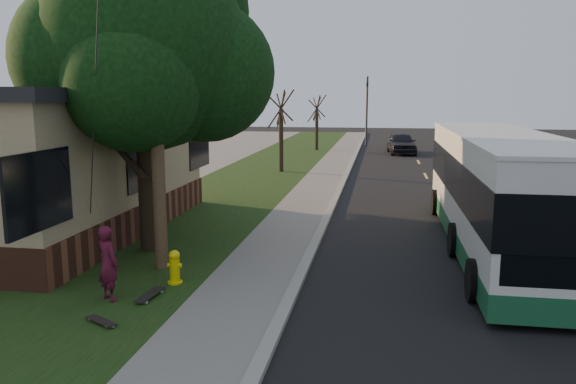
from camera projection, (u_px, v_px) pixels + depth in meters
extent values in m
plane|color=black|center=(294.00, 293.00, 11.75)|extent=(120.00, 120.00, 0.00)
cube|color=black|center=(442.00, 206.00, 20.81)|extent=(8.00, 80.00, 0.01)
cube|color=gray|center=(334.00, 202.00, 21.45)|extent=(0.25, 80.00, 0.12)
cube|color=slate|center=(308.00, 201.00, 21.62)|extent=(2.00, 80.00, 0.08)
cube|color=black|center=(221.00, 199.00, 22.19)|extent=(5.00, 80.00, 0.07)
cylinder|color=yellow|center=(175.00, 271.00, 12.11)|extent=(0.22, 0.22, 0.55)
sphere|color=yellow|center=(174.00, 255.00, 12.05)|extent=(0.24, 0.24, 0.24)
cylinder|color=yellow|center=(175.00, 265.00, 12.09)|extent=(0.30, 0.10, 0.10)
cylinder|color=yellow|center=(175.00, 265.00, 12.09)|extent=(0.10, 0.18, 0.10)
cylinder|color=yellow|center=(175.00, 282.00, 12.15)|extent=(0.32, 0.32, 0.04)
cylinder|color=#473321|center=(154.00, 73.00, 12.47)|extent=(0.30, 0.30, 9.00)
cylinder|color=#2D2D30|center=(94.00, 109.00, 11.68)|extent=(2.52, 3.21, 7.60)
cylinder|color=black|center=(148.00, 174.00, 14.50)|extent=(0.56, 0.56, 4.00)
sphere|color=black|center=(143.00, 47.00, 13.95)|extent=(5.20, 5.20, 5.20)
sphere|color=black|center=(205.00, 72.00, 14.41)|extent=(3.60, 3.60, 3.60)
sphere|color=black|center=(91.00, 59.00, 13.81)|extent=(3.80, 3.80, 3.80)
sphere|color=black|center=(133.00, 83.00, 12.79)|extent=(3.20, 3.20, 3.20)
sphere|color=black|center=(143.00, 36.00, 15.34)|extent=(3.40, 3.40, 3.40)
sphere|color=black|center=(192.00, 11.00, 14.80)|extent=(3.00, 3.00, 3.00)
cylinder|color=black|center=(281.00, 140.00, 29.51)|extent=(0.24, 0.24, 3.30)
cylinder|color=black|center=(281.00, 109.00, 29.23)|extent=(1.38, 0.57, 2.01)
cylinder|color=black|center=(281.00, 109.00, 29.23)|extent=(0.74, 1.21, 1.58)
cylinder|color=black|center=(281.00, 109.00, 29.23)|extent=(0.65, 1.05, 1.95)
cylinder|color=black|center=(281.00, 109.00, 29.23)|extent=(1.28, 0.53, 1.33)
cylinder|color=black|center=(281.00, 109.00, 29.23)|extent=(0.75, 1.21, 1.70)
cylinder|color=black|center=(317.00, 129.00, 41.11)|extent=(0.24, 0.24, 3.03)
cylinder|color=black|center=(317.00, 108.00, 40.85)|extent=(1.38, 0.57, 2.01)
cylinder|color=black|center=(317.00, 108.00, 40.85)|extent=(0.74, 1.21, 1.58)
cylinder|color=black|center=(317.00, 108.00, 40.85)|extent=(0.65, 1.05, 1.95)
cylinder|color=black|center=(317.00, 108.00, 40.85)|extent=(1.28, 0.53, 1.33)
cylinder|color=black|center=(317.00, 108.00, 40.85)|extent=(0.75, 1.21, 1.70)
cylinder|color=#2D2D30|center=(367.00, 112.00, 44.23)|extent=(0.16, 0.16, 5.50)
imported|color=black|center=(367.00, 89.00, 43.93)|extent=(0.18, 0.22, 1.10)
cube|color=silver|center=(499.00, 184.00, 14.85)|extent=(2.38, 11.40, 2.57)
cube|color=#17522F|center=(496.00, 233.00, 15.08)|extent=(2.40, 11.42, 0.52)
cube|color=black|center=(499.00, 177.00, 14.82)|extent=(2.42, 11.44, 1.05)
cube|color=black|center=(566.00, 245.00, 9.36)|extent=(2.08, 0.06, 1.52)
cube|color=yellow|center=(573.00, 169.00, 9.15)|extent=(1.52, 0.06, 0.33)
cube|color=#FFF2CC|center=(517.00, 305.00, 9.66)|extent=(0.24, 0.04, 0.14)
cube|color=silver|center=(502.00, 135.00, 14.63)|extent=(2.43, 11.45, 0.08)
cylinder|color=black|center=(474.00, 280.00, 11.21)|extent=(0.27, 0.87, 0.87)
cylinder|color=black|center=(454.00, 240.00, 14.35)|extent=(0.27, 0.87, 0.87)
cylinder|color=black|center=(553.00, 244.00, 13.96)|extent=(0.27, 0.87, 0.87)
cylinder|color=black|center=(436.00, 202.00, 19.33)|extent=(0.27, 0.87, 0.87)
cylinder|color=black|center=(508.00, 204.00, 18.95)|extent=(0.27, 0.87, 0.87)
imported|color=#4C0F23|center=(108.00, 263.00, 11.04)|extent=(0.66, 0.60, 1.51)
cube|color=black|center=(150.00, 294.00, 11.27)|extent=(0.31, 0.92, 0.02)
cylinder|color=silver|center=(142.00, 302.00, 10.97)|extent=(0.21, 0.07, 0.06)
cylinder|color=silver|center=(158.00, 291.00, 11.58)|extent=(0.21, 0.07, 0.06)
cube|color=black|center=(101.00, 321.00, 9.98)|extent=(0.74, 0.51, 0.02)
cylinder|color=silver|center=(110.00, 326.00, 9.83)|extent=(0.12, 0.17, 0.05)
cylinder|color=silver|center=(93.00, 319.00, 10.15)|extent=(0.12, 0.17, 0.05)
imported|color=black|center=(401.00, 143.00, 39.29)|extent=(2.15, 4.55, 1.50)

